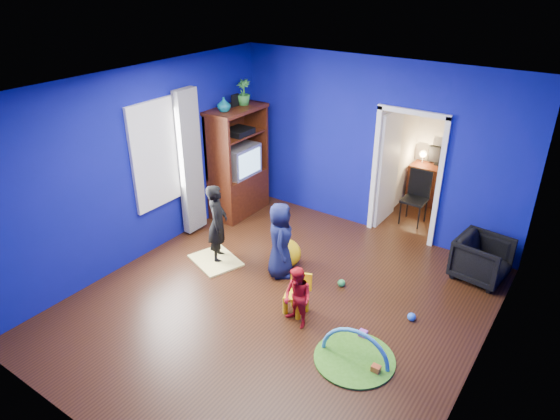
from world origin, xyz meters
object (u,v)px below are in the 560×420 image
Objects in this scene: tv_armoire at (238,162)px; armchair at (482,259)px; child_navy at (280,240)px; kid_chair at (296,296)px; toddler_red at (298,298)px; hopper_ball at (287,253)px; crt_tv at (240,160)px; vase at (224,104)px; study_desk at (433,186)px; play_mat at (354,359)px; folding_chair at (414,199)px; child_black at (218,223)px.

armchair is at bearing 3.84° from tv_armoire.
kid_chair is (0.68, -0.62, -0.33)m from child_navy.
toddler_red is 1.93× the size of hopper_ball.
crt_tv reaches higher than armchair.
tv_armoire is at bearing 180.00° from crt_tv.
vase reaches higher than crt_tv.
study_desk reaches higher than kid_chair.
tv_armoire is at bearing 122.58° from kid_chair.
tv_armoire is 4.56× the size of hopper_ball.
armchair is 1.66× the size of hopper_ball.
vase is 0.47× the size of kid_chair.
tv_armoire is 2.06× the size of play_mat.
vase is 3.65m from folding_chair.
child_black is at bearing -155.97° from hopper_ball.
kid_chair is at bearing 143.79° from toddler_red.
kid_chair reaches higher than hopper_ball.
child_black reaches higher than toddler_red.
toddler_red is 0.94× the size of study_desk.
vase is 1.10m from crt_tv.
tv_armoire is 3.71m from study_desk.
child_navy reaches higher than study_desk.
vase is 2.67m from hopper_ball.
toddler_red is 3.50m from folding_chair.
hopper_ball is 0.47× the size of folding_chair.
vase reaches higher than child_navy.
folding_chair reaches higher than toddler_red.
play_mat is at bearing -29.09° from vase.
kid_chair is 1.13m from play_mat.
toddler_red is 3.43m from tv_armoire.
toddler_red is 4.46m from study_desk.
armchair is 0.57× the size of child_black.
study_desk reaches higher than hopper_ball.
play_mat is 1.08× the size of study_desk.
study_desk is at bearing 99.01° from play_mat.
hopper_ball is at bearing -22.81° from vase.
crt_tv is (-4.22, -0.29, 0.69)m from armchair.
armchair is at bearing 74.19° from play_mat.
tv_armoire reaches higher than toddler_red.
toddler_red is at bearing -34.48° from vase.
vase is 4.22m from study_desk.
study_desk is at bearing 72.76° from hopper_ball.
armchair is at bearing 31.21° from kid_chair.
child_black is 2.03m from vase.
kid_chair is at bearing -32.94° from vase.
child_navy is at bearing 129.47° from armchair.
folding_chair reaches higher than study_desk.
child_black is 2.93m from play_mat.
armchair reaches higher than kid_chair.
toddler_red is at bearing 170.11° from play_mat.
folding_chair is at bearing 64.59° from kid_chair.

